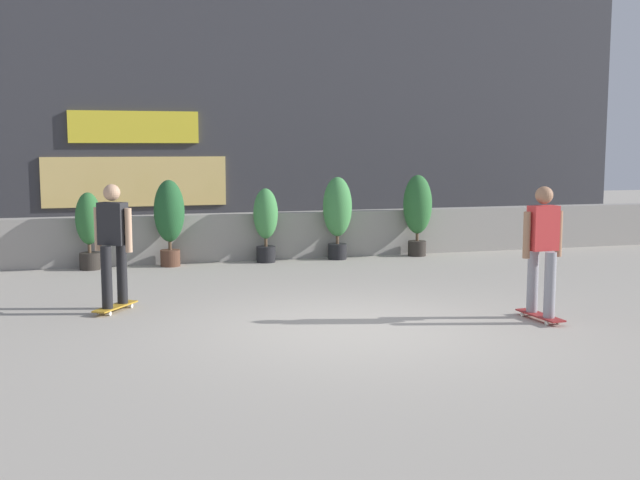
{
  "coord_description": "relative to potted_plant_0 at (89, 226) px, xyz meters",
  "views": [
    {
      "loc": [
        -2.95,
        -8.75,
        2.2
      ],
      "look_at": [
        0.0,
        1.5,
        0.9
      ],
      "focal_mm": 43.69,
      "sensor_mm": 36.0,
      "label": 1
    }
  ],
  "objects": [
    {
      "name": "potted_plant_4",
      "position": [
        6.29,
        0.0,
        0.17
      ],
      "size": [
        0.57,
        0.57,
        1.62
      ],
      "color": "#2D2823",
      "rests_on": "ground"
    },
    {
      "name": "skater_mid_plaza",
      "position": [
        5.5,
        -5.81,
        0.16
      ],
      "size": [
        0.56,
        0.81,
        1.7
      ],
      "color": "maroon",
      "rests_on": "ground"
    },
    {
      "name": "potted_plant_0",
      "position": [
        0.0,
        0.0,
        0.0
      ],
      "size": [
        0.45,
        0.45,
        1.38
      ],
      "color": "#2D2823",
      "rests_on": "ground"
    },
    {
      "name": "potted_plant_2",
      "position": [
        3.2,
        0.0,
        0.02
      ],
      "size": [
        0.46,
        0.46,
        1.4
      ],
      "color": "black",
      "rests_on": "ground"
    },
    {
      "name": "potted_plant_3",
      "position": [
        4.62,
        0.0,
        0.15
      ],
      "size": [
        0.56,
        0.56,
        1.6
      ],
      "color": "black",
      "rests_on": "ground"
    },
    {
      "name": "skater_by_wall_left",
      "position": [
        0.35,
        -3.76,
        0.16
      ],
      "size": [
        0.62,
        0.77,
        1.7
      ],
      "color": "#BF8C26",
      "rests_on": "ground"
    },
    {
      "name": "building_backdrop",
      "position": [
        3.1,
        4.45,
        2.46
      ],
      "size": [
        20.0,
        2.08,
        6.5
      ],
      "color": "#38383D",
      "rests_on": "ground"
    },
    {
      "name": "planter_wall",
      "position": [
        3.11,
        0.45,
        -0.33
      ],
      "size": [
        18.0,
        0.4,
        0.9
      ],
      "primitive_type": "cube",
      "color": "gray",
      "rests_on": "ground"
    },
    {
      "name": "potted_plant_1",
      "position": [
        1.41,
        0.0,
        0.14
      ],
      "size": [
        0.55,
        0.55,
        1.58
      ],
      "color": "brown",
      "rests_on": "ground"
    },
    {
      "name": "ground_plane",
      "position": [
        3.11,
        -5.55,
        -0.78
      ],
      "size": [
        48.0,
        48.0,
        0.0
      ],
      "primitive_type": "plane",
      "color": "#A8A093"
    }
  ]
}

